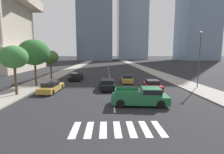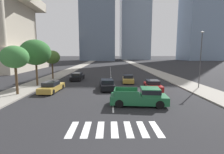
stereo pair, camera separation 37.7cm
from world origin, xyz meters
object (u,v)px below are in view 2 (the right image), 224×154
object	(u,v)px
pickup_truck	(141,97)
sedan_gold_4	(52,87)
street_lamp_east	(201,56)
sedan_red_3	(153,86)
sedan_black_1	(77,77)
sedan_gold_0	(128,79)
sedan_black_2	(107,85)
street_tree_third	(52,57)
street_tree_second	(35,52)
street_tree_nearest	(15,57)

from	to	relation	value
pickup_truck	sedan_gold_4	bearing A→B (deg)	156.07
pickup_truck	street_lamp_east	world-z (taller)	street_lamp_east
sedan_red_3	sedan_black_1	bearing A→B (deg)	-124.67
pickup_truck	sedan_black_1	xyz separation A→B (m)	(-8.93, 15.62, -0.20)
sedan_gold_0	sedan_black_2	xyz separation A→B (m)	(-3.47, -5.35, 0.04)
pickup_truck	street_tree_third	distance (m)	21.58
sedan_black_1	street_tree_second	bearing A→B (deg)	144.20
street_tree_third	street_tree_nearest	bearing A→B (deg)	-90.00
sedan_red_3	street_tree_third	bearing A→B (deg)	-117.52
sedan_red_3	street_tree_third	xyz separation A→B (m)	(-16.45, 9.89, 3.56)
street_lamp_east	street_tree_second	bearing A→B (deg)	175.29
sedan_black_1	sedan_black_2	size ratio (longest dim) A/B	1.00
sedan_black_1	sedan_red_3	world-z (taller)	sedan_black_1
sedan_gold_4	sedan_black_1	bearing A→B (deg)	-4.46
sedan_gold_0	street_lamp_east	distance (m)	11.32
street_lamp_east	sedan_black_1	bearing A→B (deg)	156.25
street_lamp_east	street_tree_nearest	distance (m)	23.40
street_lamp_east	sedan_red_3	bearing A→B (deg)	-170.64
street_tree_third	sedan_gold_4	bearing A→B (deg)	-72.28
pickup_truck	street_tree_third	world-z (taller)	street_tree_third
sedan_gold_0	sedan_red_3	size ratio (longest dim) A/B	0.99
pickup_truck	street_tree_third	size ratio (longest dim) A/B	1.02
pickup_truck	street_tree_nearest	xyz separation A→B (m)	(-13.70, 4.00, 3.60)
pickup_truck	sedan_gold_4	distance (m)	11.92
sedan_gold_0	street_tree_second	world-z (taller)	street_tree_second
sedan_black_1	street_lamp_east	bearing A→B (deg)	-111.87
sedan_red_3	sedan_gold_4	xyz separation A→B (m)	(-13.11, -0.55, -0.01)
sedan_black_2	street_tree_second	bearing A→B (deg)	73.14
street_lamp_east	street_tree_nearest	bearing A→B (deg)	-171.31
sedan_black_2	street_tree_second	xyz separation A→B (m)	(-10.37, 2.16, 4.37)
sedan_gold_0	sedan_red_3	xyz separation A→B (m)	(2.61, -6.20, 0.03)
sedan_red_3	street_tree_nearest	world-z (taller)	street_tree_nearest
sedan_gold_0	street_tree_third	world-z (taller)	street_tree_third
pickup_truck	street_lamp_east	distance (m)	12.65
sedan_gold_0	street_tree_third	distance (m)	14.77
street_tree_second	sedan_gold_4	bearing A→B (deg)	-46.84
sedan_black_2	street_lamp_east	world-z (taller)	street_lamp_east
sedan_gold_4	sedan_black_2	bearing A→B (deg)	-74.86
sedan_black_1	sedan_red_3	distance (m)	14.85
sedan_gold_4	street_tree_nearest	size ratio (longest dim) A/B	0.88
sedan_black_1	sedan_gold_0	bearing A→B (deg)	-106.33
pickup_truck	sedan_gold_4	xyz separation A→B (m)	(-10.36, 5.89, -0.20)
pickup_truck	street_tree_second	world-z (taller)	street_tree_second
street_tree_nearest	street_tree_third	world-z (taller)	street_tree_nearest
sedan_black_2	street_lamp_east	xyz separation A→B (m)	(12.77, 0.26, 3.93)
pickup_truck	sedan_black_2	xyz separation A→B (m)	(-3.33, 7.28, -0.18)
sedan_black_1	street_tree_third	world-z (taller)	street_tree_third
pickup_truck	street_tree_second	size ratio (longest dim) A/B	0.81
street_tree_nearest	street_tree_third	bearing A→B (deg)	90.00
sedan_gold_0	sedan_gold_4	world-z (taller)	sedan_gold_4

